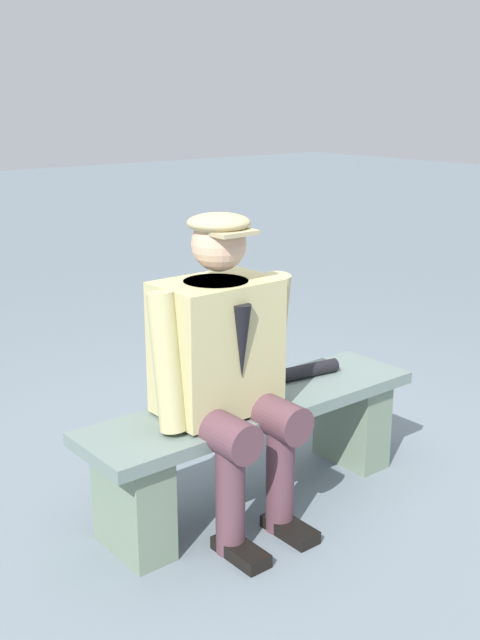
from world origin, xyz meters
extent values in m
plane|color=slate|center=(0.00, 0.00, 0.00)|extent=(30.00, 30.00, 0.00)
cube|color=slate|center=(0.00, 0.00, 0.42)|extent=(1.50, 0.39, 0.05)
cube|color=gray|center=(-0.58, 0.00, 0.20)|extent=(0.17, 0.33, 0.40)
cube|color=gray|center=(0.58, 0.00, 0.20)|extent=(0.17, 0.33, 0.40)
cube|color=tan|center=(0.19, 0.00, 0.72)|extent=(0.44, 0.30, 0.51)
cylinder|color=#1E2338|center=(0.19, 0.00, 0.94)|extent=(0.24, 0.24, 0.06)
cone|color=black|center=(0.19, 0.15, 0.77)|extent=(0.07, 0.07, 0.28)
sphere|color=#DBAD8C|center=(0.19, 0.02, 1.11)|extent=(0.20, 0.20, 0.20)
ellipsoid|color=tan|center=(0.19, 0.02, 1.19)|extent=(0.23, 0.23, 0.07)
cube|color=tan|center=(0.19, 0.11, 1.17)|extent=(0.16, 0.09, 0.02)
cylinder|color=brown|center=(0.07, 0.12, 0.46)|extent=(0.15, 0.44, 0.15)
cylinder|color=brown|center=(0.07, 0.24, 0.23)|extent=(0.11, 0.11, 0.46)
cube|color=black|center=(0.07, 0.30, 0.03)|extent=(0.10, 0.24, 0.05)
cylinder|color=tan|center=(-0.06, 0.04, 0.72)|extent=(0.11, 0.17, 0.52)
cylinder|color=brown|center=(0.31, 0.12, 0.46)|extent=(0.15, 0.44, 0.15)
cylinder|color=brown|center=(0.31, 0.24, 0.23)|extent=(0.11, 0.11, 0.46)
cube|color=black|center=(0.31, 0.30, 0.03)|extent=(0.10, 0.24, 0.05)
cylinder|color=tan|center=(0.44, 0.04, 0.72)|extent=(0.11, 0.16, 0.52)
cylinder|color=black|center=(-0.35, -0.05, 0.48)|extent=(0.30, 0.10, 0.06)
camera|label=1|loc=(1.88, 2.22, 1.63)|focal=43.32mm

